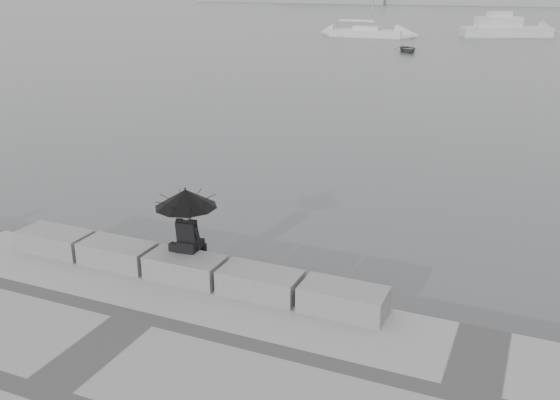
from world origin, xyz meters
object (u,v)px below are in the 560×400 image
at_px(sailboat_left, 367,32).
at_px(motor_cruiser, 506,29).
at_px(seated_person, 186,205).
at_px(dinghy, 407,49).

distance_m(sailboat_left, motor_cruiser, 15.92).
distance_m(seated_person, dinghy, 47.98).
height_order(seated_person, dinghy, seated_person).
bearing_deg(sailboat_left, motor_cruiser, 26.08).
relative_size(seated_person, dinghy, 0.45).
bearing_deg(sailboat_left, seated_person, -75.78).
height_order(motor_cruiser, dinghy, motor_cruiser).
height_order(sailboat_left, motor_cruiser, sailboat_left).
bearing_deg(seated_person, sailboat_left, 93.66).
bearing_deg(dinghy, sailboat_left, 92.88).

